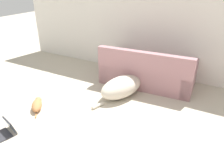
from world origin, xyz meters
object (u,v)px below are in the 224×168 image
object	(u,v)px
couch	(147,72)
laptop_open	(7,129)
cat	(37,105)
dog	(123,87)

from	to	relation	value
couch	laptop_open	world-z (taller)	couch
couch	laptop_open	xyz separation A→B (m)	(-1.22, -2.58, -0.19)
couch	cat	size ratio (longest dim) A/B	4.07
dog	laptop_open	size ratio (longest dim) A/B	3.88
couch	dog	bearing A→B (deg)	69.01
dog	cat	world-z (taller)	dog
couch	cat	bearing A→B (deg)	50.81
couch	dog	distance (m)	0.76
dog	cat	distance (m)	1.60
cat	laptop_open	size ratio (longest dim) A/B	1.37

